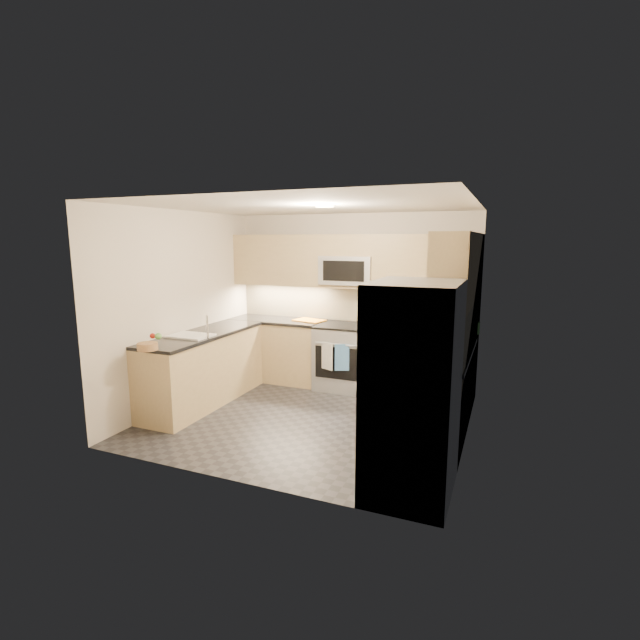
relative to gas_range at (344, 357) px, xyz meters
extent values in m
cube|color=black|center=(0.00, -1.28, -0.46)|extent=(3.60, 3.20, 0.00)
cube|color=beige|center=(0.00, -1.28, 2.04)|extent=(3.60, 3.20, 0.02)
cube|color=beige|center=(0.00, 0.32, 0.79)|extent=(3.60, 0.02, 2.50)
cube|color=beige|center=(0.00, -2.88, 0.79)|extent=(3.60, 0.02, 2.50)
cube|color=beige|center=(-1.80, -1.28, 0.79)|extent=(0.02, 3.20, 2.50)
cube|color=beige|center=(1.80, -1.28, 0.79)|extent=(0.02, 3.20, 2.50)
cube|color=tan|center=(-1.09, 0.02, -0.01)|extent=(1.42, 0.60, 0.90)
cube|color=tan|center=(1.09, 0.02, -0.01)|extent=(1.42, 0.60, 0.90)
cube|color=tan|center=(1.50, -1.12, -0.01)|extent=(0.60, 1.70, 0.90)
cube|color=tan|center=(-1.50, -1.28, -0.01)|extent=(0.60, 2.00, 0.90)
cube|color=black|center=(-1.09, 0.02, 0.47)|extent=(1.42, 0.63, 0.04)
cube|color=black|center=(1.09, 0.02, 0.47)|extent=(1.42, 0.63, 0.04)
cube|color=black|center=(1.50, -1.12, 0.47)|extent=(0.63, 1.70, 0.04)
cube|color=black|center=(-1.50, -1.28, 0.47)|extent=(0.63, 2.00, 0.04)
cube|color=tan|center=(0.00, 0.15, 1.37)|extent=(3.60, 0.35, 0.75)
cube|color=tan|center=(1.62, -1.00, 1.37)|extent=(0.35, 1.95, 0.75)
cube|color=#C9B991|center=(0.00, 0.32, 0.74)|extent=(3.60, 0.01, 0.51)
cube|color=#C9B991|center=(1.80, -0.82, 0.74)|extent=(0.01, 2.30, 0.51)
cube|color=#9A9DA1|center=(0.00, 0.00, 0.00)|extent=(0.76, 0.65, 0.91)
cube|color=black|center=(0.00, 0.00, 0.46)|extent=(0.76, 0.65, 0.03)
cube|color=black|center=(0.00, -0.33, -0.01)|extent=(0.62, 0.02, 0.45)
cylinder|color=#B2B5BA|center=(0.00, -0.35, 0.26)|extent=(0.60, 0.02, 0.02)
cube|color=#AAADB2|center=(0.00, 0.12, 1.24)|extent=(0.76, 0.40, 0.40)
cube|color=black|center=(0.00, -0.08, 1.24)|extent=(0.60, 0.01, 0.28)
cube|color=#A7AAAF|center=(1.45, -2.43, 0.45)|extent=(0.70, 0.90, 1.80)
cylinder|color=#B2B5BA|center=(1.08, -2.61, 0.49)|extent=(0.02, 0.02, 1.20)
cylinder|color=#B2B5BA|center=(1.08, -2.25, 0.49)|extent=(0.02, 0.02, 1.20)
cube|color=white|center=(-1.50, -1.53, 0.42)|extent=(0.52, 0.38, 0.16)
cylinder|color=silver|center=(-1.24, -1.53, 0.62)|extent=(0.03, 0.03, 0.28)
cylinder|color=#68C554|center=(1.69, 0.01, 0.56)|extent=(0.31, 0.31, 0.15)
cube|color=orange|center=(-0.58, 0.08, 0.49)|extent=(0.49, 0.40, 0.01)
cylinder|color=#9C7248|center=(-1.47, -2.29, 0.52)|extent=(0.22, 0.22, 0.08)
sphere|color=red|center=(-1.56, -2.11, 0.60)|extent=(0.06, 0.06, 0.06)
sphere|color=#65B14C|center=(-1.49, -2.10, 0.60)|extent=(0.08, 0.08, 0.08)
cube|color=silver|center=(-0.12, -0.37, 0.10)|extent=(0.19, 0.10, 0.38)
cube|color=#39669C|center=(0.09, -0.37, 0.10)|extent=(0.19, 0.09, 0.37)
camera|label=1|loc=(2.13, -6.13, 1.67)|focal=26.00mm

